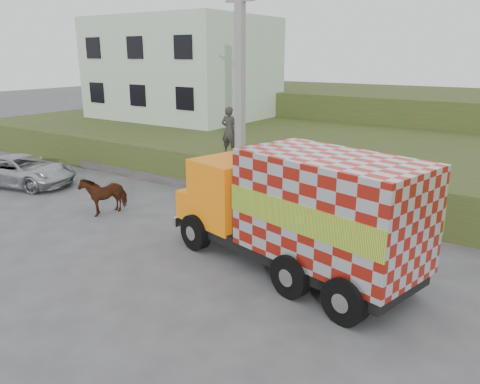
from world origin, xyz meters
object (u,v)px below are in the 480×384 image
Objects in this scene: suv at (21,170)px; pedestrian at (229,131)px; cow at (104,194)px; utility_pole at (240,90)px; cargo_truck at (299,211)px.

pedestrian is at bearing -77.08° from suv.
cow is 0.34× the size of suv.
utility_pole is at bearing -80.32° from suv.
pedestrian is (7.75, 4.28, 1.81)m from suv.
suv is (-8.42, -4.04, -3.43)m from utility_pole.
utility_pole is 9.95m from suv.
pedestrian reaches higher than cargo_truck.
cow is (-2.74, -4.43, -3.41)m from utility_pole.
utility_pole is 6.23m from cow.
cargo_truck is (5.02, -4.81, -2.43)m from utility_pole.
cargo_truck is 4.73× the size of cow.
utility_pole is at bearing 68.29° from cow.
utility_pole reaches higher than cargo_truck.
suv is at bearing -173.94° from cow.
pedestrian is at bearing 160.70° from utility_pole.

